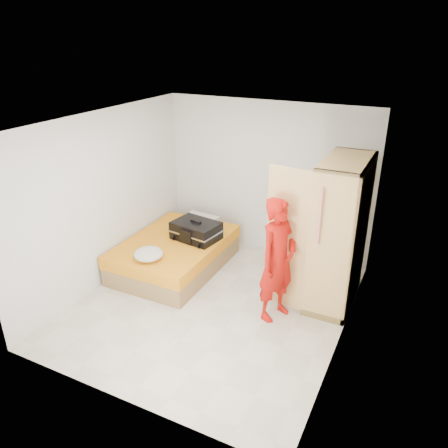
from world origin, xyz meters
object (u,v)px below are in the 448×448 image
at_px(bed, 175,254).
at_px(person, 278,260).
at_px(round_cushion, 148,254).
at_px(wardrobe, 335,238).
at_px(suitcase, 196,231).

xyz_separation_m(bed, person, (1.93, -0.52, 0.61)).
bearing_deg(round_cushion, bed, 90.06).
distance_m(person, round_cushion, 1.96).
xyz_separation_m(wardrobe, person, (-0.57, -0.71, -0.14)).
height_order(wardrobe, round_cushion, wardrobe).
distance_m(bed, round_cushion, 0.78).
height_order(bed, round_cushion, round_cushion).
bearing_deg(bed, round_cushion, -89.94).
relative_size(bed, person, 1.18).
height_order(wardrobe, suitcase, wardrobe).
bearing_deg(suitcase, round_cushion, -98.95).
bearing_deg(wardrobe, person, -128.70).
height_order(bed, person, person).
distance_m(bed, wardrobe, 2.62).
relative_size(bed, wardrobe, 0.96).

